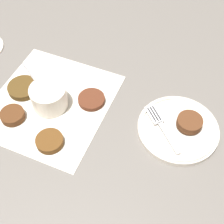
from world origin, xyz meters
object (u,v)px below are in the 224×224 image
Objects in this scene: fritter_on_plate at (189,122)px; fork at (160,123)px; serving_plate at (178,128)px; sauce_bowl at (49,97)px.

fritter_on_plate is 0.50× the size of fork.
fritter_on_plate is at bearing -58.73° from serving_plate.
fork is at bearing 108.48° from fritter_on_plate.
fork is (0.03, -0.30, -0.01)m from sauce_bowl.
fork is (-0.02, 0.07, -0.01)m from fritter_on_plate.
fritter_on_plate is 0.08m from fork.
sauce_bowl is at bearing 95.01° from fork.
sauce_bowl is 0.35m from serving_plate.
fork is at bearing -84.99° from sauce_bowl.
fritter_on_plate is at bearing -82.33° from sauce_bowl.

